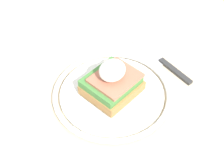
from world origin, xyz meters
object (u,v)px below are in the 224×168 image
Objects in this scene: sandwich at (112,81)px; knife at (163,62)px; plate at (112,93)px; fork at (48,142)px.

knife is at bearing -6.04° from sandwich.
plate is at bearing 123.07° from sandwich.
plate is 1.14× the size of knife.
sandwich reaches higher than knife.
plate is 1.53× the size of fork.
plate is 0.16m from fork.
sandwich reaches higher than plate.
knife is at bearing -4.63° from fork.
sandwich is at bearing -3.30° from fork.
plate reaches higher than knife.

